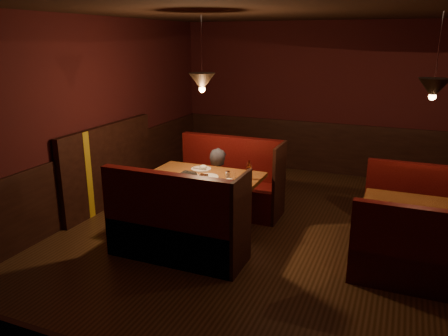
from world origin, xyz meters
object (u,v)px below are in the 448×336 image
at_px(main_bench_far, 229,188).
at_px(second_bench_far, 416,213).
at_px(diner_a, 218,171).
at_px(diner_b, 189,200).
at_px(main_table, 205,189).
at_px(second_table, 416,218).
at_px(main_bench_near, 176,232).
at_px(second_bench_near, 417,262).

height_order(main_bench_far, second_bench_far, main_bench_far).
bearing_deg(second_bench_far, diner_a, -170.58).
bearing_deg(diner_b, second_bench_far, 41.11).
xyz_separation_m(main_table, second_table, (2.65, 0.29, -0.12)).
distance_m(main_table, main_bench_near, 0.90).
height_order(main_bench_far, diner_b, diner_b).
bearing_deg(diner_a, diner_b, 94.41).
distance_m(second_bench_near, diner_a, 2.94).
bearing_deg(second_bench_far, main_table, -159.19).
distance_m(second_bench_far, diner_b, 3.09).
distance_m(second_bench_far, second_bench_near, 1.46).
height_order(second_bench_far, diner_b, diner_b).
bearing_deg(diner_a, second_table, 171.96).
height_order(second_table, diner_a, diner_a).
height_order(main_table, diner_b, diner_b).
distance_m(main_bench_far, second_table, 2.70).
distance_m(main_bench_near, second_table, 2.88).
xyz_separation_m(main_bench_far, second_table, (2.63, -0.57, 0.15)).
bearing_deg(main_bench_far, diner_b, -87.39).
distance_m(second_table, second_bench_far, 0.76).
relative_size(second_bench_far, diner_b, 0.97).
height_order(diner_a, diner_b, diner_a).
height_order(main_bench_near, second_table, main_bench_near).
relative_size(main_bench_near, second_bench_near, 1.23).
height_order(second_bench_near, diner_b, diner_b).
height_order(main_table, diner_a, diner_a).
xyz_separation_m(main_bench_near, diner_b, (0.07, 0.25, 0.33)).
xyz_separation_m(main_bench_near, second_bench_near, (2.66, 0.42, -0.05)).
height_order(main_table, second_bench_near, main_table).
xyz_separation_m(main_table, main_bench_near, (0.02, -0.86, -0.26)).
bearing_deg(second_table, main_bench_near, -156.39).
relative_size(main_table, diner_b, 1.09).
bearing_deg(main_bench_near, main_table, 91.15).
bearing_deg(main_table, main_bench_far, 88.85).
height_order(second_table, second_bench_near, second_bench_near).
distance_m(main_bench_near, diner_a, 1.47).
bearing_deg(second_bench_near, main_bench_near, -171.05).
distance_m(second_bench_near, diner_b, 2.63).
bearing_deg(main_table, second_bench_near, -9.44).
relative_size(main_bench_near, second_table, 1.36).
bearing_deg(main_bench_far, diner_a, -103.01).
height_order(main_bench_near, second_bench_near, main_bench_near).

